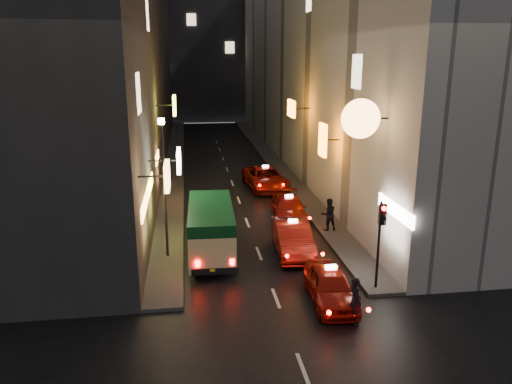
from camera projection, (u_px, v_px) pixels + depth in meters
name	position (u px, v px, depth m)	size (l,w,h in m)	color
building_left	(123.00, 55.00, 39.92)	(7.53, 52.00, 18.00)	#363431
building_right	(317.00, 55.00, 42.06)	(7.95, 52.16, 18.00)	#B8B2A8
building_far	(206.00, 41.00, 71.03)	(30.00, 10.00, 22.00)	#36363B
sidewalk_left	(175.00, 163.00, 42.78)	(1.50, 52.00, 0.15)	#44413F
sidewalk_right	(272.00, 160.00, 43.92)	(1.50, 52.00, 0.15)	#44413F
minibus	(211.00, 225.00, 22.61)	(2.14, 5.67, 2.41)	beige
taxi_near	(330.00, 283.00, 18.54)	(2.16, 4.88, 1.70)	maroon
taxi_second	(293.00, 235.00, 23.18)	(2.55, 5.55, 1.90)	maroon
taxi_third	(289.00, 207.00, 27.90)	(2.27, 4.87, 1.68)	maroon
taxi_far	(265.00, 176.00, 34.46)	(2.69, 5.63, 1.91)	maroon
pedestrian_crossing	(355.00, 298.00, 16.96)	(0.64, 0.41, 1.94)	black
pedestrian_sidewalk	(328.00, 212.00, 25.78)	(0.73, 0.45, 1.93)	black
traffic_light	(381.00, 227.00, 18.81)	(0.26, 0.43, 3.50)	black
lamp_post	(164.00, 179.00, 21.77)	(0.28, 0.28, 6.22)	black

